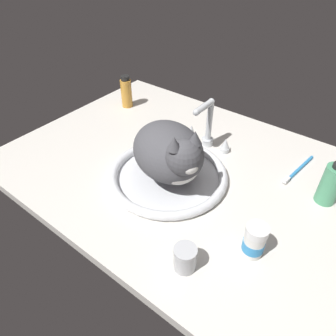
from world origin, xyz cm
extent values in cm
cube|color=silver|center=(0.00, 0.00, 1.50)|extent=(119.76, 82.61, 3.00)
torus|color=white|center=(-3.12, -7.83, 4.36)|extent=(36.38, 36.38, 2.72)
cylinder|color=white|center=(-3.12, -7.83, 3.30)|extent=(32.30, 32.30, 0.60)
cylinder|color=silver|center=(-3.12, 14.88, 4.25)|extent=(4.00, 4.00, 2.49)
cylinder|color=silver|center=(-3.12, 14.88, 12.59)|extent=(2.00, 2.00, 14.20)
sphere|color=silver|center=(-3.12, 14.88, 19.70)|extent=(2.20, 2.20, 2.20)
cylinder|color=silver|center=(-3.12, 10.49, 19.70)|extent=(2.00, 8.78, 2.00)
sphere|color=silver|center=(-3.12, 6.10, 19.70)|extent=(2.10, 2.10, 2.10)
cylinder|color=silver|center=(-10.03, 14.88, 3.80)|extent=(3.20, 3.20, 1.60)
cone|color=silver|center=(-10.03, 14.88, 6.46)|extent=(2.88, 2.88, 3.72)
cylinder|color=silver|center=(3.79, 14.88, 3.80)|extent=(3.20, 3.20, 1.60)
cone|color=silver|center=(3.79, 14.88, 6.46)|extent=(2.88, 2.88, 3.72)
ellipsoid|color=#4C4C51|center=(-3.12, -7.83, 13.36)|extent=(30.52, 28.43, 15.27)
sphere|color=#4C4C51|center=(5.51, -12.32, 17.79)|extent=(9.67, 9.67, 9.67)
cone|color=#4C4C51|center=(6.85, -9.74, 22.98)|extent=(3.67, 3.67, 3.63)
cone|color=#4C4C51|center=(4.17, -14.89, 22.98)|extent=(3.67, 3.67, 3.63)
ellipsoid|color=silver|center=(8.73, -13.99, 16.82)|extent=(4.45, 4.94, 3.09)
ellipsoid|color=silver|center=(4.43, -11.76, 12.59)|extent=(10.96, 12.61, 8.40)
cylinder|color=#4C4C51|center=(-16.16, -1.06, 7.32)|extent=(12.45, 8.54, 3.20)
cylinder|color=white|center=(29.26, -17.19, 6.57)|extent=(5.00, 5.00, 7.14)
cylinder|color=#338CD1|center=(29.26, -17.19, 6.00)|extent=(5.15, 5.15, 2.86)
cylinder|color=white|center=(29.26, -17.19, 11.14)|extent=(5.25, 5.25, 2.00)
cylinder|color=#4C9E70|center=(37.80, 11.50, 8.95)|extent=(5.46, 5.46, 11.90)
cylinder|color=gold|center=(-45.23, 18.68, 8.74)|extent=(4.52, 4.52, 11.48)
cylinder|color=black|center=(-45.23, 18.68, 15.38)|extent=(3.39, 3.39, 1.80)
cylinder|color=#B2B5BA|center=(18.76, -30.06, 5.72)|extent=(5.24, 5.24, 5.44)
cylinder|color=silver|center=(18.76, -30.06, 8.94)|extent=(5.34, 5.34, 1.00)
cylinder|color=#338CD1|center=(27.67, 21.47, 3.50)|extent=(3.13, 15.99, 1.00)
cube|color=white|center=(26.42, 12.26, 4.10)|extent=(1.54, 2.74, 1.20)
camera|label=1|loc=(40.39, -64.43, 65.43)|focal=32.89mm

